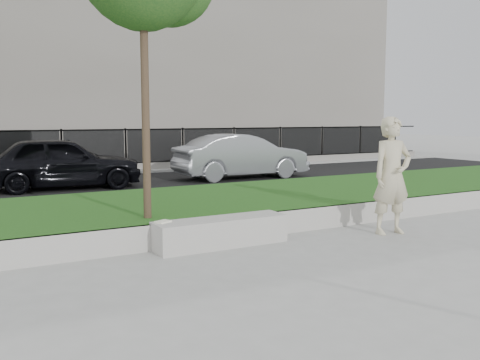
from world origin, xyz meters
TOP-DOWN VIEW (x-y plane):
  - ground at (0.00, 0.00)m, footprint 90.00×90.00m
  - grass_bank at (0.00, 3.00)m, footprint 34.00×4.00m
  - grass_kerb at (0.00, 1.04)m, footprint 34.00×0.08m
  - street at (0.00, 8.50)m, footprint 34.00×7.00m
  - far_pavement at (0.00, 13.00)m, footprint 34.00×3.00m
  - iron_fence at (0.00, 12.00)m, footprint 32.00×0.30m
  - building_facade at (0.00, 20.00)m, footprint 34.00×10.00m
  - stone_bench at (-0.50, 0.80)m, footprint 2.15×0.54m
  - man at (2.46, 0.14)m, footprint 0.80×0.59m
  - book at (-1.41, 0.93)m, footprint 0.26×0.23m
  - car_dark at (-1.30, 8.67)m, footprint 4.44×2.15m
  - car_silver at (4.29, 8.45)m, footprint 4.37×1.66m

SIDE VIEW (x-z plane):
  - ground at x=0.00m, z-range 0.00..0.00m
  - street at x=0.00m, z-range 0.00..0.04m
  - far_pavement at x=0.00m, z-range 0.00..0.12m
  - grass_bank at x=0.00m, z-range 0.00..0.40m
  - grass_kerb at x=0.00m, z-range 0.00..0.40m
  - stone_bench at x=-0.50m, z-range 0.00..0.44m
  - book at x=-1.41m, z-range 0.44..0.46m
  - iron_fence at x=0.00m, z-range -0.21..1.29m
  - car_silver at x=4.29m, z-range 0.04..1.47m
  - car_dark at x=-1.30m, z-range 0.04..1.50m
  - man at x=2.46m, z-range 0.00..2.01m
  - building_facade at x=0.00m, z-range 0.00..10.00m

